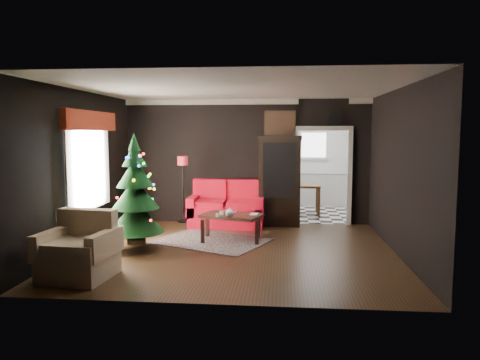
# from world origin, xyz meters

# --- Properties ---
(floor) EXTENTS (5.50, 5.50, 0.00)m
(floor) POSITION_xyz_m (0.00, 0.00, 0.00)
(floor) COLOR #301E12
(floor) RESTS_ON ground
(ceiling) EXTENTS (5.50, 5.50, 0.00)m
(ceiling) POSITION_xyz_m (0.00, 0.00, 2.80)
(ceiling) COLOR white
(ceiling) RESTS_ON ground
(wall_back) EXTENTS (5.50, 0.00, 5.50)m
(wall_back) POSITION_xyz_m (0.00, 2.50, 1.40)
(wall_back) COLOR black
(wall_back) RESTS_ON ground
(wall_front) EXTENTS (5.50, 0.00, 5.50)m
(wall_front) POSITION_xyz_m (0.00, -2.50, 1.40)
(wall_front) COLOR black
(wall_front) RESTS_ON ground
(wall_left) EXTENTS (0.00, 5.50, 5.50)m
(wall_left) POSITION_xyz_m (-2.75, 0.00, 1.40)
(wall_left) COLOR black
(wall_left) RESTS_ON ground
(wall_right) EXTENTS (0.00, 5.50, 5.50)m
(wall_right) POSITION_xyz_m (2.75, 0.00, 1.40)
(wall_right) COLOR black
(wall_right) RESTS_ON ground
(doorway) EXTENTS (1.10, 0.10, 2.10)m
(doorway) POSITION_xyz_m (1.70, 2.50, 1.05)
(doorway) COLOR silver
(doorway) RESTS_ON ground
(left_window) EXTENTS (0.05, 1.60, 1.40)m
(left_window) POSITION_xyz_m (-2.71, 0.20, 1.45)
(left_window) COLOR white
(left_window) RESTS_ON wall_left
(valance) EXTENTS (0.12, 2.10, 0.35)m
(valance) POSITION_xyz_m (-2.63, 0.20, 2.27)
(valance) COLOR maroon
(valance) RESTS_ON wall_left
(kitchen_floor) EXTENTS (3.00, 3.00, 0.00)m
(kitchen_floor) POSITION_xyz_m (1.70, 4.00, 0.00)
(kitchen_floor) COLOR white
(kitchen_floor) RESTS_ON ground
(kitchen_window) EXTENTS (0.70, 0.06, 0.70)m
(kitchen_window) POSITION_xyz_m (1.70, 5.45, 1.70)
(kitchen_window) COLOR white
(kitchen_window) RESTS_ON ground
(rug) EXTENTS (2.41, 2.14, 0.01)m
(rug) POSITION_xyz_m (-0.53, 0.64, 0.01)
(rug) COLOR #341F2E
(rug) RESTS_ON ground
(loveseat) EXTENTS (1.70, 0.90, 1.00)m
(loveseat) POSITION_xyz_m (-0.40, 2.05, 0.50)
(loveseat) COLOR maroon
(loveseat) RESTS_ON ground
(curio_cabinet) EXTENTS (0.90, 0.45, 1.90)m
(curio_cabinet) POSITION_xyz_m (0.75, 2.27, 0.95)
(curio_cabinet) COLOR black
(curio_cabinet) RESTS_ON ground
(floor_lamp) EXTENTS (0.27, 0.27, 1.43)m
(floor_lamp) POSITION_xyz_m (-1.33, 1.88, 0.83)
(floor_lamp) COLOR black
(floor_lamp) RESTS_ON ground
(christmas_tree) EXTENTS (1.16, 1.16, 1.88)m
(christmas_tree) POSITION_xyz_m (-1.74, -0.09, 1.05)
(christmas_tree) COLOR black
(christmas_tree) RESTS_ON ground
(armchair) EXTENTS (1.02, 1.02, 0.94)m
(armchair) POSITION_xyz_m (-2.05, -1.69, 0.46)
(armchair) COLOR tan
(armchair) RESTS_ON ground
(coffee_table) EXTENTS (1.25, 0.98, 0.50)m
(coffee_table) POSITION_xyz_m (-0.15, 0.74, 0.26)
(coffee_table) COLOR black
(coffee_table) RESTS_ON rug
(teapot) EXTENTS (0.22, 0.22, 0.16)m
(teapot) POSITION_xyz_m (-0.16, 0.48, 0.59)
(teapot) COLOR silver
(teapot) RESTS_ON coffee_table
(cup_a) EXTENTS (0.09, 0.09, 0.07)m
(cup_a) POSITION_xyz_m (-0.33, 0.69, 0.54)
(cup_a) COLOR silver
(cup_a) RESTS_ON coffee_table
(cup_b) EXTENTS (0.09, 0.09, 0.06)m
(cup_b) POSITION_xyz_m (-0.38, 0.48, 0.54)
(cup_b) COLOR #EBE5C7
(cup_b) RESTS_ON coffee_table
(book) EXTENTS (0.14, 0.03, 0.19)m
(book) POSITION_xyz_m (0.21, 0.79, 0.60)
(book) COLOR gray
(book) RESTS_ON coffee_table
(wall_clock) EXTENTS (0.32, 0.32, 0.06)m
(wall_clock) POSITION_xyz_m (1.95, 2.45, 2.38)
(wall_clock) COLOR white
(wall_clock) RESTS_ON wall_back
(painting) EXTENTS (0.62, 0.05, 0.52)m
(painting) POSITION_xyz_m (0.75, 2.46, 2.25)
(painting) COLOR #A56C46
(painting) RESTS_ON wall_back
(kitchen_counter) EXTENTS (1.80, 0.60, 0.90)m
(kitchen_counter) POSITION_xyz_m (1.70, 5.20, 0.45)
(kitchen_counter) COLOR silver
(kitchen_counter) RESTS_ON ground
(kitchen_table) EXTENTS (0.70, 0.70, 0.75)m
(kitchen_table) POSITION_xyz_m (1.40, 3.70, 0.38)
(kitchen_table) COLOR brown
(kitchen_table) RESTS_ON ground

